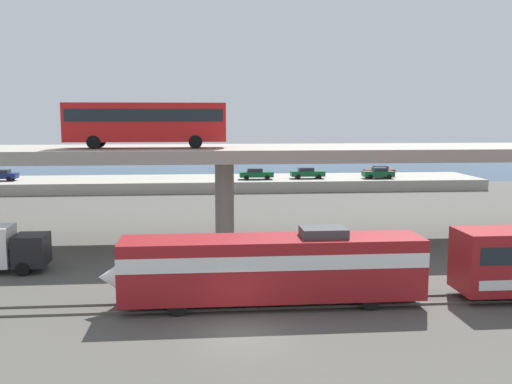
# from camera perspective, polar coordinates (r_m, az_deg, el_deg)

# --- Properties ---
(ground_plane) EXTENTS (260.00, 260.00, 0.00)m
(ground_plane) POSITION_cam_1_polar(r_m,az_deg,el_deg) (28.12, -1.47, -13.57)
(ground_plane) COLOR #4C4944
(rail_strip_near) EXTENTS (110.00, 0.12, 0.12)m
(rail_strip_near) POSITION_cam_1_polar(r_m,az_deg,el_deg) (31.20, -1.87, -11.30)
(rail_strip_near) COLOR #59544C
(rail_strip_near) RESTS_ON ground_plane
(rail_strip_far) EXTENTS (110.00, 0.12, 0.12)m
(rail_strip_far) POSITION_cam_1_polar(r_m,az_deg,el_deg) (32.53, -2.02, -10.51)
(rail_strip_far) COLOR #59544C
(rail_strip_far) RESTS_ON ground_plane
(train_locomotive) EXTENTS (17.07, 3.04, 4.18)m
(train_locomotive) POSITION_cam_1_polar(r_m,az_deg,el_deg) (31.34, 0.14, -7.14)
(train_locomotive) COLOR maroon
(train_locomotive) RESTS_ON ground_plane
(highway_overpass) EXTENTS (96.00, 10.11, 7.62)m
(highway_overpass) POSITION_cam_1_polar(r_m,az_deg,el_deg) (46.34, -3.10, 3.57)
(highway_overpass) COLOR #9E998E
(highway_overpass) RESTS_ON ground_plane
(transit_bus_on_overpass) EXTENTS (12.00, 2.68, 3.40)m
(transit_bus_on_overpass) POSITION_cam_1_polar(r_m,az_deg,el_deg) (45.45, -10.60, 6.81)
(transit_bus_on_overpass) COLOR red
(transit_bus_on_overpass) RESTS_ON highway_overpass
(pier_parking_lot) EXTENTS (73.42, 11.19, 1.46)m
(pier_parking_lot) POSITION_cam_1_polar(r_m,az_deg,el_deg) (81.75, -3.96, 0.85)
(pier_parking_lot) COLOR #9E998E
(pier_parking_lot) RESTS_ON ground_plane
(parked_car_0) EXTENTS (4.15, 2.00, 1.50)m
(parked_car_0) POSITION_cam_1_polar(r_m,az_deg,el_deg) (85.40, 11.87, 2.01)
(parked_car_0) COLOR maroon
(parked_car_0) RESTS_ON pier_parking_lot
(parked_car_1) EXTENTS (4.22, 1.97, 1.50)m
(parked_car_1) POSITION_cam_1_polar(r_m,az_deg,el_deg) (82.55, 11.78, 1.83)
(parked_car_1) COLOR #0C4C26
(parked_car_1) RESTS_ON pier_parking_lot
(parked_car_2) EXTENTS (4.33, 1.85, 1.50)m
(parked_car_2) POSITION_cam_1_polar(r_m,az_deg,el_deg) (84.95, -23.52, 1.52)
(parked_car_2) COLOR navy
(parked_car_2) RESTS_ON pier_parking_lot
(parked_car_3) EXTENTS (4.55, 1.92, 1.50)m
(parked_car_3) POSITION_cam_1_polar(r_m,az_deg,el_deg) (79.78, 0.01, 1.80)
(parked_car_3) COLOR #0C4C26
(parked_car_3) RESTS_ON pier_parking_lot
(parked_car_4) EXTENTS (4.65, 1.84, 1.50)m
(parked_car_4) POSITION_cam_1_polar(r_m,az_deg,el_deg) (81.12, 4.99, 1.86)
(parked_car_4) COLOR #0C4C26
(parked_car_4) RESTS_ON pier_parking_lot
(harbor_water) EXTENTS (140.00, 36.00, 0.01)m
(harbor_water) POSITION_cam_1_polar(r_m,az_deg,el_deg) (104.70, -4.22, 1.90)
(harbor_water) COLOR navy
(harbor_water) RESTS_ON ground_plane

